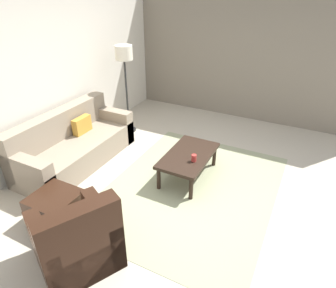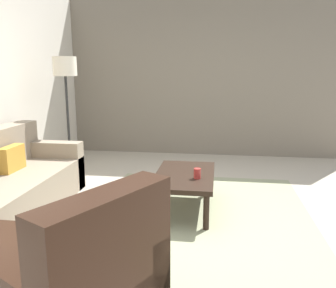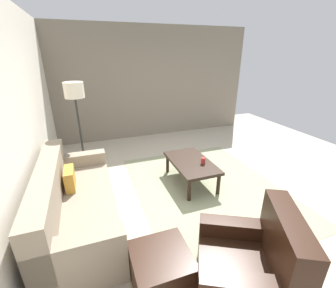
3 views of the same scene
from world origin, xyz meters
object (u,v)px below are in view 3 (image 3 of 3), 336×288
at_px(armchair_leather, 251,272).
at_px(couch_main, 72,207).
at_px(lamp_standing, 75,100).
at_px(coffee_table, 191,164).
at_px(cup, 203,161).
at_px(ottoman, 161,270).

bearing_deg(armchair_leather, couch_main, 44.41).
distance_m(armchair_leather, lamp_standing, 3.48).
distance_m(coffee_table, cup, 0.24).
height_order(couch_main, cup, couch_main).
bearing_deg(couch_main, armchair_leather, -135.59).
relative_size(couch_main, armchair_leather, 1.97).
height_order(coffee_table, lamp_standing, lamp_standing).
xyz_separation_m(couch_main, ottoman, (-1.19, -0.82, -0.10)).
height_order(armchair_leather, lamp_standing, lamp_standing).
xyz_separation_m(ottoman, lamp_standing, (2.61, 0.64, 1.21)).
height_order(ottoman, cup, cup).
distance_m(armchair_leather, cup, 1.98).
xyz_separation_m(couch_main, armchair_leather, (-1.58, -1.55, 0.01)).
relative_size(ottoman, coffee_table, 0.51).
bearing_deg(lamp_standing, ottoman, -166.24).
bearing_deg(couch_main, cup, -81.11).
xyz_separation_m(armchair_leather, cup, (1.91, -0.52, 0.16)).
bearing_deg(couch_main, coffee_table, -76.18).
bearing_deg(lamp_standing, cup, -119.94).
relative_size(couch_main, coffee_table, 1.94).
distance_m(couch_main, lamp_standing, 1.81).
xyz_separation_m(ottoman, cup, (1.52, -1.25, 0.26)).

